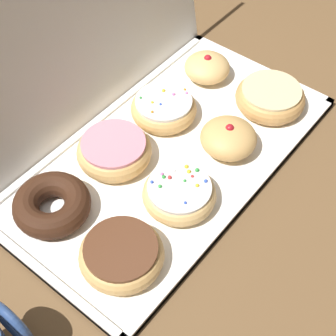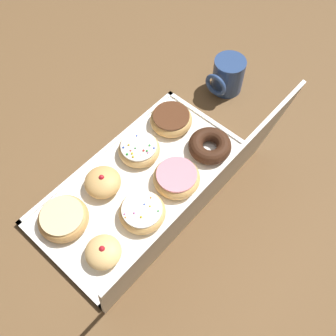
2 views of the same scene
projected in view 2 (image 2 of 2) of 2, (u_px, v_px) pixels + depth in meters
The scene contains 12 objects.
ground_plane at pixel (142, 185), 0.98m from camera, with size 3.00×3.00×0.00m, color brown.
donut_box at pixel (142, 184), 0.97m from camera, with size 0.55×0.30×0.01m.
box_lid_open at pixel (201, 201), 0.79m from camera, with size 0.55×0.30×0.01m, color white.
chocolate_frosted_donut_0 at pixel (171, 119), 1.05m from camera, with size 0.12×0.12×0.04m.
sprinkle_donut_1 at pixel (139, 149), 1.00m from camera, with size 0.11×0.11×0.04m.
jelly_filled_donut_2 at pixel (103, 182), 0.94m from camera, with size 0.09×0.09×0.05m.
glazed_ring_donut_3 at pixel (63, 218), 0.90m from camera, with size 0.12×0.12×0.04m.
chocolate_cake_ring_donut_4 at pixel (210, 146), 1.00m from camera, with size 0.11×0.11×0.04m.
pink_frosted_donut_5 at pixel (177, 178), 0.95m from camera, with size 0.12×0.12×0.04m.
sprinkle_donut_6 at pixel (142, 212), 0.91m from camera, with size 0.11×0.11×0.04m.
jelly_filled_donut_7 at pixel (103, 252), 0.85m from camera, with size 0.08×0.08×0.05m.
coffee_mug at pixel (227, 75), 1.10m from camera, with size 0.11×0.09×0.10m.
Camera 2 is at (0.31, 0.36, 0.86)m, focal length 41.38 mm.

